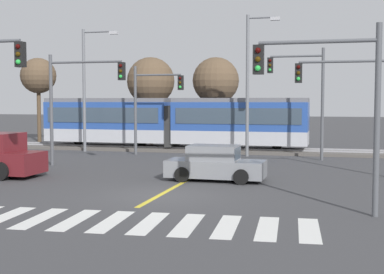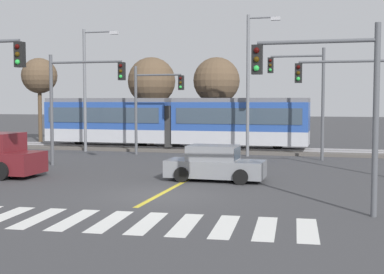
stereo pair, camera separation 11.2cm
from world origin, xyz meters
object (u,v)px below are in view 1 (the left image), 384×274
at_px(traffic_light_mid_right, 355,93).
at_px(bare_tree_far_west, 38,76).
at_px(traffic_light_far_right, 304,87).
at_px(traffic_light_near_right, 332,90).
at_px(traffic_light_mid_left, 76,92).
at_px(street_lamp_west, 88,82).
at_px(traffic_light_far_left, 152,97).
at_px(bare_tree_west, 151,81).
at_px(bare_tree_east, 216,81).
at_px(sedan_crossing, 215,164).
at_px(light_rail_tram, 173,121).
at_px(street_lamp_centre, 250,77).

xyz_separation_m(traffic_light_mid_right, bare_tree_far_west, (-24.50, 14.24, 1.64)).
relative_size(traffic_light_far_right, traffic_light_near_right, 1.13).
bearing_deg(traffic_light_near_right, traffic_light_mid_left, 145.47).
relative_size(traffic_light_near_right, street_lamp_west, 0.70).
xyz_separation_m(traffic_light_far_left, bare_tree_west, (-2.74, 7.66, 1.30)).
relative_size(traffic_light_far_left, bare_tree_east, 0.84).
bearing_deg(traffic_light_near_right, sedan_crossing, 129.58).
bearing_deg(light_rail_tram, street_lamp_west, -153.42).
bearing_deg(bare_tree_far_west, traffic_light_far_right, -20.30).
distance_m(light_rail_tram, traffic_light_far_right, 10.25).
xyz_separation_m(light_rail_tram, traffic_light_far_left, (-0.27, -3.57, 1.58)).
bearing_deg(street_lamp_west, light_rail_tram, 26.58).
bearing_deg(traffic_light_far_right, traffic_light_near_right, -83.99).
bearing_deg(traffic_light_mid_right, bare_tree_east, 123.91).
bearing_deg(bare_tree_far_west, traffic_light_mid_right, -30.17).
distance_m(traffic_light_mid_left, traffic_light_mid_right, 13.85).
xyz_separation_m(light_rail_tram, traffic_light_mid_left, (-2.14, -10.14, 1.86)).
bearing_deg(street_lamp_centre, traffic_light_far_right, -19.25).
bearing_deg(street_lamp_west, sedan_crossing, -43.74).
bearing_deg(traffic_light_mid_right, light_rail_tram, 139.00).
bearing_deg(traffic_light_far_right, traffic_light_mid_left, -151.70).
bearing_deg(bare_tree_west, bare_tree_east, -1.52).
bearing_deg(street_lamp_centre, sedan_crossing, -89.65).
relative_size(traffic_light_far_right, bare_tree_west, 0.94).
xyz_separation_m(sedan_crossing, street_lamp_centre, (-0.06, 10.27, 4.18)).
height_order(traffic_light_mid_left, bare_tree_east, bare_tree_east).
xyz_separation_m(bare_tree_west, bare_tree_east, (5.22, -0.14, -0.01)).
height_order(traffic_light_far_right, traffic_light_far_left, traffic_light_far_right).
distance_m(traffic_light_mid_right, bare_tree_far_west, 28.39).
distance_m(sedan_crossing, traffic_light_near_right, 8.14).
distance_m(traffic_light_mid_right, street_lamp_west, 18.52).
distance_m(bare_tree_far_west, bare_tree_west, 9.80).
relative_size(traffic_light_near_right, bare_tree_west, 0.84).
height_order(street_lamp_centre, bare_tree_east, street_lamp_centre).
relative_size(street_lamp_centre, bare_tree_east, 1.29).
xyz_separation_m(traffic_light_mid_left, traffic_light_near_right, (12.87, -8.85, -0.16)).
height_order(traffic_light_mid_right, traffic_light_far_left, traffic_light_mid_right).
relative_size(street_lamp_centre, bare_tree_far_west, 1.24).
distance_m(traffic_light_mid_right, traffic_light_near_right, 8.87).
xyz_separation_m(sedan_crossing, traffic_light_far_right, (3.24, 9.12, 3.49)).
bearing_deg(traffic_light_mid_left, traffic_light_far_left, 74.17).
xyz_separation_m(street_lamp_centre, bare_tree_west, (-8.87, 7.00, 0.05)).
distance_m(street_lamp_west, street_lamp_centre, 11.01).
relative_size(traffic_light_far_right, bare_tree_far_west, 0.93).
distance_m(traffic_light_mid_right, street_lamp_centre, 9.40).
xyz_separation_m(traffic_light_mid_left, bare_tree_far_west, (-10.66, 14.20, 1.52)).
bearing_deg(traffic_light_far_right, street_lamp_centre, 160.75).
height_order(light_rail_tram, bare_tree_west, bare_tree_west).
height_order(sedan_crossing, traffic_light_mid_left, traffic_light_mid_left).
bearing_deg(light_rail_tram, bare_tree_far_west, 162.37).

